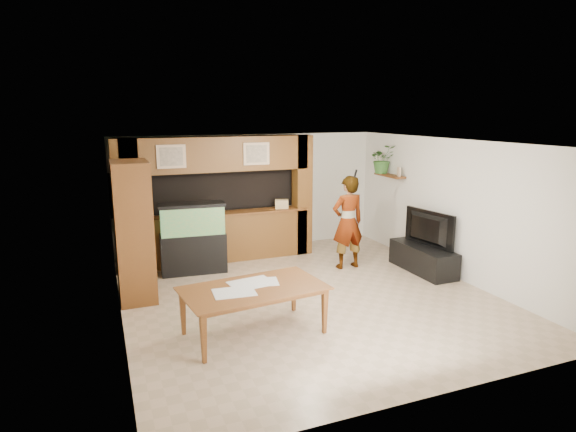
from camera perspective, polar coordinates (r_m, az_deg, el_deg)
name	(u,v)px	position (r m, az deg, el deg)	size (l,w,h in m)	color
floor	(307,296)	(8.35, 2.26, -9.41)	(6.50, 6.50, 0.00)	tan
ceiling	(308,143)	(7.78, 2.43, 8.69)	(6.50, 6.50, 0.00)	white
wall_back	(250,192)	(10.96, -4.55, 2.84)	(6.00, 6.00, 0.00)	silver
wall_left	(116,239)	(7.32, -19.70, -2.57)	(6.50, 6.50, 0.00)	silver
wall_right	(453,209)	(9.56, 19.02, 0.83)	(6.50, 6.50, 0.00)	silver
partition	(215,199)	(10.13, -8.67, 2.04)	(4.20, 0.99, 2.60)	brown
wall_clock	(113,187)	(8.18, -20.04, 3.20)	(0.05, 0.25, 0.25)	black
wall_shelf	(390,176)	(10.95, 11.95, 4.72)	(0.25, 0.90, 0.04)	brown
pantry_cabinet	(134,231)	(8.31, -17.84, -1.74)	(0.58, 0.95, 2.31)	brown
trash_can	(143,286)	(8.40, -16.80, -7.93)	(0.28, 0.28, 0.52)	#B2B2B7
aquarium	(193,239)	(9.50, -11.19, -2.69)	(1.24, 0.47, 1.38)	black
tv_stand	(423,259)	(9.86, 15.69, -4.89)	(0.56, 1.52, 0.51)	black
television	(425,229)	(9.71, 15.90, -1.48)	(1.21, 0.16, 0.70)	black
photo_frame	(399,172)	(10.65, 13.00, 5.12)	(0.03, 0.15, 0.20)	tan
potted_plant	(382,159)	(11.12, 11.13, 6.64)	(0.58, 0.50, 0.64)	#326528
person	(348,222)	(9.62, 7.10, -0.75)	(0.68, 0.45, 1.87)	#9C8755
microphone	(355,174)	(9.34, 8.00, 4.97)	(0.04, 0.04, 0.17)	black
dining_table	(255,312)	(6.86, -3.92, -11.25)	(1.97, 1.10, 0.69)	brown
newspaper_a	(234,292)	(6.61, -6.40, -8.97)	(0.56, 0.41, 0.01)	silver
newspaper_b	(251,283)	(6.92, -4.37, -7.94)	(0.61, 0.44, 0.01)	silver
newspaper_c	(260,282)	(6.95, -3.28, -7.82)	(0.50, 0.36, 0.01)	silver
counter_box	(282,204)	(10.40, -0.76, 1.44)	(0.28, 0.19, 0.19)	tan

